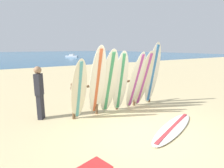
# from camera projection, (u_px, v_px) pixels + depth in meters

# --- Properties ---
(ground_plane) EXTENTS (120.00, 120.00, 0.00)m
(ground_plane) POSITION_uv_depth(u_px,v_px,m) (143.00, 133.00, 4.71)
(ground_plane) COLOR #CCB784
(ocean_water) EXTENTS (120.00, 80.00, 0.01)m
(ocean_water) POSITION_uv_depth(u_px,v_px,m) (7.00, 55.00, 52.41)
(ocean_water) COLOR #1E5984
(ocean_water) RESTS_ON ground
(surfboard_rack) EXTENTS (3.36, 0.09, 1.13)m
(surfboard_rack) POSITION_uv_depth(u_px,v_px,m) (117.00, 91.00, 6.40)
(surfboard_rack) COLOR brown
(surfboard_rack) RESTS_ON ground
(surfboard_leaning_far_left) EXTENTS (0.52, 0.75, 1.93)m
(surfboard_leaning_far_left) POSITION_uv_depth(u_px,v_px,m) (79.00, 91.00, 5.27)
(surfboard_leaning_far_left) COLOR beige
(surfboard_leaning_far_left) RESTS_ON ground
(surfboard_leaning_left) EXTENTS (0.68, 1.11, 2.29)m
(surfboard_leaning_left) POSITION_uv_depth(u_px,v_px,m) (97.00, 83.00, 5.53)
(surfboard_leaning_left) COLOR white
(surfboard_leaning_left) RESTS_ON ground
(surfboard_leaning_center_left) EXTENTS (0.70, 1.03, 2.19)m
(surfboard_leaning_center_left) POSITION_uv_depth(u_px,v_px,m) (109.00, 83.00, 5.73)
(surfboard_leaning_center_left) COLOR silver
(surfboard_leaning_center_left) RESTS_ON ground
(surfboard_leaning_center) EXTENTS (0.62, 0.73, 2.12)m
(surfboard_leaning_center) POSITION_uv_depth(u_px,v_px,m) (120.00, 82.00, 6.05)
(surfboard_leaning_center) COLOR silver
(surfboard_leaning_center) RESTS_ON ground
(surfboard_leaning_center_right) EXTENTS (0.52, 0.82, 2.09)m
(surfboard_leaning_center_right) POSITION_uv_depth(u_px,v_px,m) (135.00, 81.00, 6.24)
(surfboard_leaning_center_right) COLOR silver
(surfboard_leaning_center_right) RESTS_ON ground
(surfboard_leaning_right) EXTENTS (0.57, 0.79, 2.11)m
(surfboard_leaning_right) POSITION_uv_depth(u_px,v_px,m) (144.00, 80.00, 6.55)
(surfboard_leaning_right) COLOR beige
(surfboard_leaning_right) RESTS_ON ground
(surfboard_leaning_far_right) EXTENTS (0.62, 0.69, 2.41)m
(surfboard_leaning_far_right) POSITION_uv_depth(u_px,v_px,m) (152.00, 74.00, 6.88)
(surfboard_leaning_far_right) COLOR white
(surfboard_leaning_far_right) RESTS_ON ground
(surfboard_lying_on_sand) EXTENTS (2.55, 1.34, 0.08)m
(surfboard_lying_on_sand) POSITION_uv_depth(u_px,v_px,m) (173.00, 127.00, 4.97)
(surfboard_lying_on_sand) COLOR white
(surfboard_lying_on_sand) RESTS_ON ground
(beachgoer_standing) EXTENTS (0.30, 0.31, 1.66)m
(beachgoer_standing) POSITION_uv_depth(u_px,v_px,m) (39.00, 91.00, 5.49)
(beachgoer_standing) COLOR #26262D
(beachgoer_standing) RESTS_ON ground
(small_boat_offshore) EXTENTS (2.64, 2.51, 0.71)m
(small_boat_offshore) POSITION_uv_depth(u_px,v_px,m) (72.00, 56.00, 40.33)
(small_boat_offshore) COLOR silver
(small_boat_offshore) RESTS_ON ocean_water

